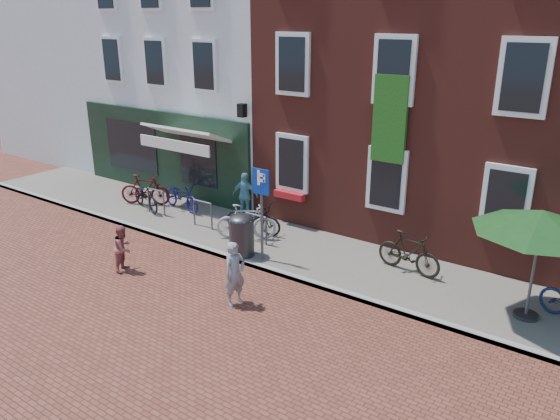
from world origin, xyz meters
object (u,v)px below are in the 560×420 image
Objects in this scene: boy at (123,248)px; litter_bin at (241,233)px; bicycle_5 at (409,253)px; woman at (235,274)px; cafe_person at (245,195)px; bicycle_4 at (253,218)px; parasol at (542,217)px; bicycle_2 at (181,196)px; bicycle_0 at (146,196)px; bicycle_3 at (246,222)px; bicycle_1 at (145,190)px; parking_sign at (261,198)px.

litter_bin is at bearing -61.75° from boy.
woman is at bearing 151.54° from bicycle_5.
cafe_person is at bearing 90.18° from bicycle_5.
bicycle_4 is 4.68m from bicycle_5.
bicycle_2 is (-10.72, 0.67, -1.78)m from parasol.
cafe_person is at bearing -49.07° from bicycle_0.
boy is 0.83× the size of cafe_person.
cafe_person reaches higher than bicycle_2.
parasol is 1.53× the size of bicycle_0.
bicycle_3 reaches higher than bicycle_4.
boy reaches higher than bicycle_1.
cafe_person is 0.83× the size of bicycle_0.
litter_bin is 2.88m from cafe_person.
woman reaches higher than bicycle_2.
litter_bin is 4.27m from bicycle_5.
cafe_person is at bearing -101.26° from bicycle_1.
boy is (-1.97, -2.24, -0.13)m from litter_bin.
bicycle_3 is at bearing -72.44° from bicycle_0.
bicycle_0 is 4.22m from bicycle_3.
woman is 0.86× the size of bicycle_5.
bicycle_1 is (-12.06, 0.33, -1.73)m from parasol.
bicycle_0 is at bearing 20.78° from boy.
parasol is 7.65m from bicycle_3.
woman is at bearing 111.12° from cafe_person.
parking_sign is at bearing -68.26° from boy.
bicycle_3 is (1.11, -1.35, -0.21)m from cafe_person.
boy reaches higher than bicycle_0.
boy is 4.36m from bicycle_2.
parking_sign is 3.86m from bicycle_5.
cafe_person reaches higher than woman.
bicycle_2 is at bearing 96.68° from bicycle_5.
parasol is 10.89m from bicycle_2.
parasol reaches higher than bicycle_3.
cafe_person is 3.37m from bicycle_0.
bicycle_0 is at bearing 57.36° from bicycle_3.
boy reaches higher than bicycle_2.
litter_bin is 0.71× the size of bicycle_1.
cafe_person is 5.73m from bicycle_5.
woman is at bearing -151.49° from parasol.
bicycle_1 is at bearing 21.81° from boy.
bicycle_1 is 4.50m from bicycle_4.
parking_sign is at bearing -128.82° from bicycle_1.
bicycle_4 is at bearing 117.02° from litter_bin.
boy is 7.06m from bicycle_5.
parking_sign reaches higher than bicycle_3.
boy is (-3.38, -0.29, -0.14)m from woman.
boy is at bearing -144.40° from bicycle_2.
woman is at bearing -96.88° from bicycle_0.
bicycle_1 is at bearing 53.61° from bicycle_3.
bicycle_0 is 1.03× the size of bicycle_5.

